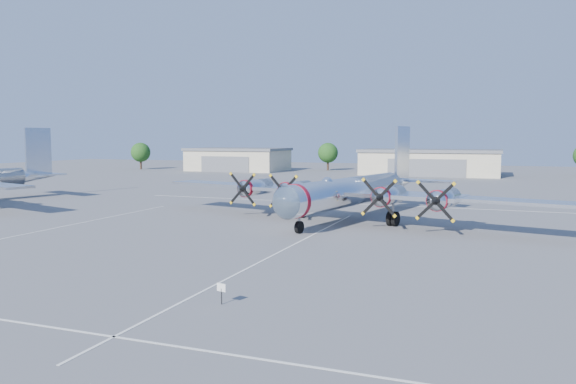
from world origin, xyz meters
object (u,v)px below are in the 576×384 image
(hangar_west, at_px, (238,159))
(info_placard, at_px, (221,290))
(main_bomber_b29, at_px, (353,219))
(hangar_center, at_px, (430,162))
(tree_far_west, at_px, (141,152))
(tree_west, at_px, (328,153))

(hangar_west, height_order, info_placard, hangar_west)
(main_bomber_b29, bearing_deg, hangar_west, 136.28)
(hangar_center, distance_m, tree_far_west, 70.13)
(hangar_west, relative_size, tree_far_west, 3.40)
(hangar_center, distance_m, main_bomber_b29, 69.37)
(tree_west, xyz_separation_m, info_placard, (26.94, -106.61, -3.52))
(main_bomber_b29, xyz_separation_m, info_placard, (1.07, -29.26, 0.71))
(hangar_west, xyz_separation_m, tree_far_west, (-25.00, -3.96, 1.51))
(hangar_west, distance_m, tree_far_west, 25.36)
(tree_west, bearing_deg, hangar_west, -158.11)
(hangar_center, xyz_separation_m, info_placard, (1.94, -98.57, -2.01))
(hangar_center, height_order, tree_west, tree_west)
(hangar_center, xyz_separation_m, tree_west, (-25.00, 8.04, 1.51))
(hangar_west, height_order, tree_west, tree_west)
(tree_far_west, height_order, tree_west, same)
(tree_far_west, relative_size, main_bomber_b29, 0.16)
(tree_west, bearing_deg, hangar_center, -17.82)
(info_placard, bearing_deg, tree_west, 117.42)
(tree_west, bearing_deg, info_placard, -75.82)
(tree_west, relative_size, main_bomber_b29, 0.16)
(hangar_center, bearing_deg, tree_far_west, -176.76)
(tree_far_west, xyz_separation_m, tree_west, (45.00, 12.00, 0.00))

